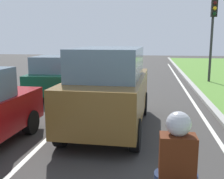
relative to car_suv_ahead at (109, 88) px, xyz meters
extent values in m
plane|color=#383533|center=(-0.74, 4.52, -1.17)|extent=(60.00, 60.00, 0.00)
cube|color=silver|center=(-1.44, 4.52, -1.16)|extent=(0.12, 32.00, 0.01)
cube|color=silver|center=(2.86, 4.52, -1.16)|extent=(0.12, 32.00, 0.01)
cube|color=#9E9B93|center=(3.36, 4.52, -1.11)|extent=(0.24, 48.00, 0.12)
cube|color=brown|center=(0.00, 0.04, -0.24)|extent=(2.04, 4.56, 1.10)
cube|color=slate|center=(0.00, -0.11, 0.71)|extent=(1.78, 2.75, 0.80)
cylinder|color=black|center=(-0.82, 1.60, -0.79)|extent=(0.24, 0.77, 0.76)
cylinder|color=black|center=(0.92, 1.54, -0.79)|extent=(0.24, 0.77, 0.76)
cylinder|color=black|center=(-0.92, -1.46, -0.79)|extent=(0.24, 0.77, 0.76)
cylinder|color=black|center=(0.83, -1.52, -0.79)|extent=(0.24, 0.77, 0.76)
cylinder|color=black|center=(-2.02, -0.75, -0.85)|extent=(0.24, 0.65, 0.64)
cube|color=#0C472D|center=(-3.04, 4.19, -0.47)|extent=(1.77, 3.75, 0.80)
cube|color=slate|center=(-3.03, 3.94, 0.27)|extent=(1.54, 1.95, 0.68)
cylinder|color=black|center=(-3.84, 5.42, -0.87)|extent=(0.24, 0.61, 0.60)
cylinder|color=black|center=(-2.33, 5.47, -0.87)|extent=(0.24, 0.61, 0.60)
cylinder|color=black|center=(-3.75, 2.90, -0.87)|extent=(0.24, 0.61, 0.60)
cylinder|color=black|center=(-2.24, 2.96, -0.87)|extent=(0.24, 0.61, 0.60)
ellipsoid|color=#590A0A|center=(1.45, -4.09, -0.37)|extent=(0.28, 0.50, 0.24)
cube|color=#4C1E0C|center=(1.45, -4.49, 0.01)|extent=(0.40, 0.26, 0.60)
sphere|color=#B2B2B7|center=(1.45, -4.46, 0.43)|extent=(0.28, 0.28, 0.28)
cylinder|color=#2D2D2D|center=(4.50, 8.98, 1.24)|extent=(0.14, 0.14, 4.80)
cube|color=black|center=(4.50, 8.78, 2.97)|extent=(0.32, 0.24, 0.90)
sphere|color=#3F0F0F|center=(4.50, 8.65, 3.25)|extent=(0.20, 0.20, 0.20)
sphere|color=#F2AD19|center=(4.50, 8.65, 2.97)|extent=(0.20, 0.20, 0.20)
sphere|color=black|center=(4.50, 8.65, 2.69)|extent=(0.20, 0.20, 0.20)
camera|label=1|loc=(1.13, -7.43, 1.36)|focal=44.06mm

